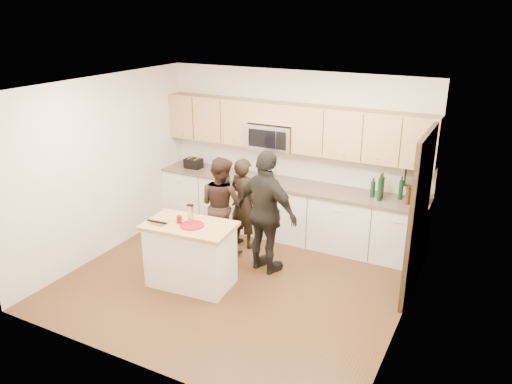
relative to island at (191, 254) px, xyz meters
The scene contains 21 objects.
floor 0.75m from the island, 32.68° to the left, with size 4.50×4.50×0.00m, color #55331D.
room_shell 1.41m from the island, 32.68° to the left, with size 4.52×4.02×2.71m.
back_cabinetry 2.08m from the island, 75.89° to the left, with size 4.50×0.66×0.94m.
upper_cabinetry 2.62m from the island, 75.97° to the left, with size 4.50×0.33×0.75m.
microwave 2.44m from the island, 84.71° to the left, with size 0.76×0.41×0.40m.
doorway 3.08m from the island, 24.11° to the left, with size 0.06×1.25×2.20m.
framed_picture 3.47m from the island, 43.22° to the left, with size 0.30×0.03×0.38m.
dish_towel 1.91m from the island, 103.66° to the left, with size 0.34×0.60×0.48m.
island is the anchor object (origin of this frame).
red_plate 0.46m from the island, 22.52° to the right, with size 0.32×0.32×0.02m, color maroon.
box_grater 0.59m from the island, 93.54° to the left, with size 0.08×0.06×0.25m.
drink_glass 0.52m from the island, 168.58° to the right, with size 0.07×0.07×0.10m, color maroon.
cutting_board 0.61m from the island, 167.50° to the right, with size 0.23×0.18×0.02m, color tan.
tongs 0.64m from the island, 155.47° to the right, with size 0.29×0.03×0.02m, color black.
knife 0.62m from the island, 147.56° to the right, with size 0.21×0.02×0.01m, color silver.
toaster 2.43m from the island, 122.53° to the left, with size 0.29×0.20×0.17m.
bottle_cluster 3.09m from the island, 42.43° to the left, with size 0.69×0.27×0.41m.
orchid 3.40m from the island, 38.12° to the left, with size 0.30×0.24×0.55m, color #306528.
woman_left 1.42m from the island, 87.37° to the left, with size 0.53×0.35×1.46m, color black.
woman_center 1.14m from the island, 98.05° to the left, with size 0.74×0.58×1.52m, color black.
woman_right 1.20m from the island, 48.03° to the left, with size 1.05×0.44×1.80m, color black.
Camera 1 is at (3.07, -5.30, 3.60)m, focal length 35.00 mm.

